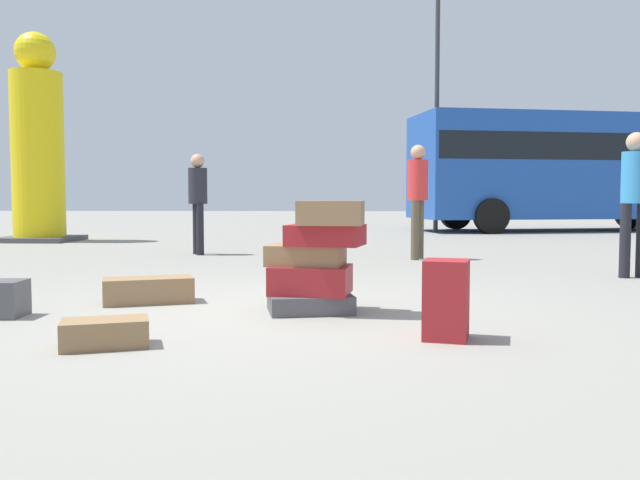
{
  "coord_description": "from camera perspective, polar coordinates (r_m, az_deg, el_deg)",
  "views": [
    {
      "loc": [
        0.68,
        -5.19,
        0.91
      ],
      "look_at": [
        0.35,
        1.76,
        0.47
      ],
      "focal_mm": 37.28,
      "sensor_mm": 36.0,
      "label": 1
    }
  ],
  "objects": [
    {
      "name": "ground_plane",
      "position": [
        5.31,
        -4.69,
        -6.26
      ],
      "size": [
        80.0,
        80.0,
        0.0
      ],
      "primitive_type": "plane",
      "color": "gray"
    },
    {
      "name": "lamp_post",
      "position": [
        18.27,
        10.04,
        15.37
      ],
      "size": [
        0.36,
        0.36,
        7.29
      ],
      "color": "#333338",
      "rests_on": "ground"
    },
    {
      "name": "suitcase_maroon_upright_blue",
      "position": [
        4.37,
        10.78,
        -5.05
      ],
      "size": [
        0.34,
        0.35,
        0.51
      ],
      "primitive_type": "cube",
      "rotation": [
        0.0,
        0.0,
        -0.24
      ],
      "color": "maroon",
      "rests_on": "ground"
    },
    {
      "name": "parked_bus",
      "position": [
        19.76,
        20.51,
        6.09
      ],
      "size": [
        8.87,
        4.23,
        3.15
      ],
      "rotation": [
        0.0,
        0.0,
        0.21
      ],
      "color": "#1E4CA5",
      "rests_on": "ground"
    },
    {
      "name": "person_bearded_onlooker",
      "position": [
        8.36,
        25.41,
        3.83
      ],
      "size": [
        0.33,
        0.3,
        1.65
      ],
      "rotation": [
        0.0,
        0.0,
        -2.85
      ],
      "color": "black",
      "rests_on": "ground"
    },
    {
      "name": "person_passerby_in_red",
      "position": [
        10.82,
        -10.44,
        3.84
      ],
      "size": [
        0.3,
        0.31,
        1.61
      ],
      "rotation": [
        0.0,
        0.0,
        -1.09
      ],
      "color": "black",
      "rests_on": "ground"
    },
    {
      "name": "suitcase_cream_right_side",
      "position": [
        6.46,
        -1.26,
        -3.27
      ],
      "size": [
        0.58,
        0.48,
        0.27
      ],
      "primitive_type": "cube",
      "rotation": [
        0.0,
        0.0,
        -0.38
      ],
      "color": "beige",
      "rests_on": "ground"
    },
    {
      "name": "yellow_dummy_statue",
      "position": [
        15.18,
        -23.07,
        7.21
      ],
      "size": [
        1.47,
        1.47,
        4.33
      ],
      "color": "yellow",
      "rests_on": "ground"
    },
    {
      "name": "suitcase_brown_left_side",
      "position": [
        5.97,
        -14.51,
        -4.2
      ],
      "size": [
        0.83,
        0.57,
        0.22
      ],
      "primitive_type": "cube",
      "rotation": [
        0.0,
        0.0,
        0.35
      ],
      "color": "olive",
      "rests_on": "ground"
    },
    {
      "name": "person_tourist_with_camera",
      "position": [
        9.92,
        8.39,
        4.19
      ],
      "size": [
        0.3,
        0.32,
        1.69
      ],
      "rotation": [
        0.0,
        0.0,
        -2.0
      ],
      "color": "brown",
      "rests_on": "ground"
    },
    {
      "name": "suitcase_brown_foreground_near",
      "position": [
        4.31,
        -17.97,
        -7.61
      ],
      "size": [
        0.58,
        0.45,
        0.17
      ],
      "primitive_type": "cube",
      "rotation": [
        0.0,
        0.0,
        0.34
      ],
      "color": "olive",
      "rests_on": "ground"
    },
    {
      "name": "suitcase_tower",
      "position": [
        5.29,
        -0.4,
        -1.9
      ],
      "size": [
        0.83,
        0.66,
        0.89
      ],
      "color": "#4C4C51",
      "rests_on": "ground"
    }
  ]
}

